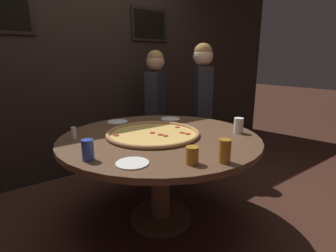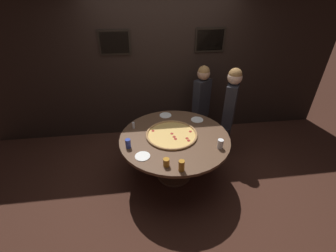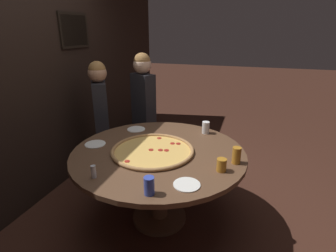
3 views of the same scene
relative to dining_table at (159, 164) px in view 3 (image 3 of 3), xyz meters
The scene contains 14 objects.
ground_plane 0.61m from the dining_table, ahead, with size 24.00×24.00×0.00m, color #422319.
back_wall 1.54m from the dining_table, 90.00° to the left, with size 6.40×0.08×2.60m.
dining_table is the anchor object (origin of this frame).
giant_pizza 0.16m from the dining_table, 131.50° to the left, with size 0.74×0.74×0.03m.
drink_cup_near_left 0.71m from the dining_table, 92.20° to the right, with size 0.07×0.07×0.14m, color #BC7A23.
drink_cup_front_edge 0.69m from the dining_table, 165.44° to the right, with size 0.07×0.07×0.13m, color #384CB7.
drink_cup_far_left 0.67m from the dining_table, 30.73° to the right, with size 0.08×0.08×0.13m, color white.
drink_cup_by_shaker 0.64m from the dining_table, 108.06° to the right, with size 0.08×0.08×0.10m, color #BC7A23.
white_plate_right_side 0.61m from the dining_table, 140.87° to the right, with size 0.19×0.19×0.01m, color white.
white_plate_far_back 0.60m from the dining_table, 44.11° to the left, with size 0.19×0.19×0.01m, color white.
white_plate_left_side 0.63m from the dining_table, 95.29° to the left, with size 0.19×0.19×0.01m, color white.
condiment_shaker 0.67m from the dining_table, 152.66° to the left, with size 0.04×0.04×0.10m.
diner_far_left 1.18m from the dining_table, 29.35° to the left, with size 0.30×0.39×1.50m.
diner_centre_back 1.17m from the dining_table, 56.87° to the left, with size 0.37×0.30×1.43m.
Camera 3 is at (-2.00, -0.73, 1.76)m, focal length 28.00 mm.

